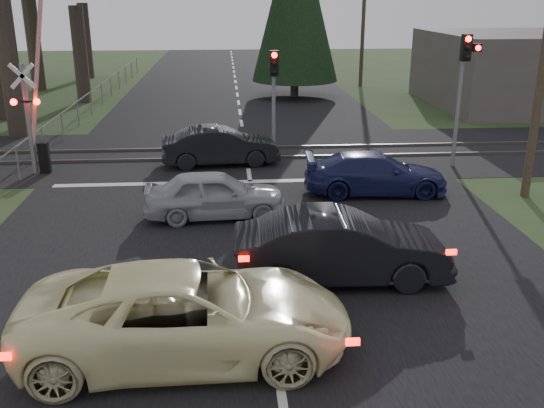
{
  "coord_description": "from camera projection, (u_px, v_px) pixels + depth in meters",
  "views": [
    {
      "loc": [
        -0.77,
        -11.32,
        5.98
      ],
      "look_at": [
        0.27,
        2.12,
        1.3
      ],
      "focal_mm": 40.0,
      "sensor_mm": 36.0,
      "label": 1
    }
  ],
  "objects": [
    {
      "name": "utility_pole_far",
      "position": [
        311.0,
        7.0,
        63.55
      ],
      "size": [
        1.8,
        0.26,
        9.0
      ],
      "color": "#4C3D2D",
      "rests_on": "ground"
    },
    {
      "name": "utility_pole_mid",
      "position": [
        364.0,
        14.0,
        40.0
      ],
      "size": [
        1.8,
        0.26,
        9.0
      ],
      "color": "#4C3D2D",
      "rests_on": "ground"
    },
    {
      "name": "traffic_signal_right",
      "position": [
        464.0,
        75.0,
        21.06
      ],
      "size": [
        0.68,
        0.48,
        4.7
      ],
      "color": "slate",
      "rests_on": "ground"
    },
    {
      "name": "ground",
      "position": [
        267.0,
        296.0,
        12.67
      ],
      "size": [
        120.0,
        120.0,
        0.0
      ],
      "primitive_type": "plane",
      "color": "#2B3E1C",
      "rests_on": "ground"
    },
    {
      "name": "cream_coupe",
      "position": [
        187.0,
        313.0,
        10.41
      ],
      "size": [
        5.72,
        2.73,
        1.58
      ],
      "primitive_type": "imported",
      "rotation": [
        0.0,
        0.0,
        1.59
      ],
      "color": "#EFEAAB",
      "rests_on": "ground"
    },
    {
      "name": "rail_far",
      "position": [
        245.0,
        148.0,
        24.72
      ],
      "size": [
        120.0,
        0.12,
        0.1
      ],
      "primitive_type": "cube",
      "color": "#59544C",
      "rests_on": "ground"
    },
    {
      "name": "rail_near",
      "position": [
        247.0,
        158.0,
        23.21
      ],
      "size": [
        120.0,
        0.12,
        0.1
      ],
      "primitive_type": "cube",
      "color": "#59544C",
      "rests_on": "ground"
    },
    {
      "name": "stop_line",
      "position": [
        250.0,
        181.0,
        20.39
      ],
      "size": [
        13.0,
        0.35,
        0.0
      ],
      "primitive_type": "cube",
      "color": "silver",
      "rests_on": "ground"
    },
    {
      "name": "crossing_signal",
      "position": [
        35.0,
        116.0,
        20.69
      ],
      "size": [
        1.62,
        0.38,
        6.96
      ],
      "color": "slate",
      "rests_on": "ground"
    },
    {
      "name": "road",
      "position": [
        248.0,
        167.0,
        22.09
      ],
      "size": [
        14.0,
        100.0,
        0.01
      ],
      "primitive_type": "cube",
      "color": "black",
      "rests_on": "ground"
    },
    {
      "name": "dark_hatchback",
      "position": [
        341.0,
        248.0,
        13.15
      ],
      "size": [
        4.71,
        1.75,
        1.54
      ],
      "primitive_type": "imported",
      "rotation": [
        0.0,
        0.0,
        1.54
      ],
      "color": "black",
      "rests_on": "ground"
    },
    {
      "name": "fence_left",
      "position": [
        98.0,
        109.0,
        33.3
      ],
      "size": [
        0.1,
        36.0,
        1.2
      ],
      "primitive_type": null,
      "color": "slate",
      "rests_on": "ground"
    },
    {
      "name": "dark_car_far",
      "position": [
        220.0,
        146.0,
        22.23
      ],
      "size": [
        4.38,
        1.91,
        1.4
      ],
      "primitive_type": "imported",
      "rotation": [
        0.0,
        0.0,
        1.67
      ],
      "color": "black",
      "rests_on": "ground"
    },
    {
      "name": "traffic_signal_center",
      "position": [
        274.0,
        87.0,
        21.89
      ],
      "size": [
        0.32,
        0.48,
        4.1
      ],
      "color": "slate",
      "rests_on": "ground"
    },
    {
      "name": "rail_corridor",
      "position": [
        246.0,
        154.0,
        23.98
      ],
      "size": [
        120.0,
        8.0,
        0.01
      ],
      "primitive_type": "cube",
      "color": "black",
      "rests_on": "ground"
    },
    {
      "name": "blue_sedan",
      "position": [
        375.0,
        173.0,
        19.03
      ],
      "size": [
        4.56,
        2.05,
        1.3
      ],
      "primitive_type": "imported",
      "rotation": [
        0.0,
        0.0,
        1.52
      ],
      "color": "#191D4B",
      "rests_on": "ground"
    },
    {
      "name": "silver_car",
      "position": [
        215.0,
        194.0,
        16.97
      ],
      "size": [
        4.0,
        1.79,
        1.34
      ],
      "primitive_type": "imported",
      "rotation": [
        0.0,
        0.0,
        1.62
      ],
      "color": "#999BA0",
      "rests_on": "ground"
    }
  ]
}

